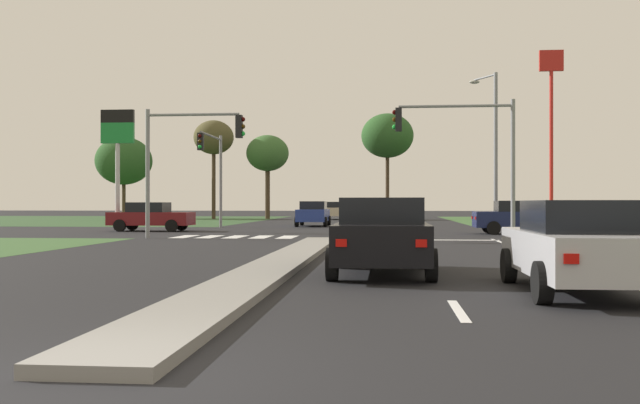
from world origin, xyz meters
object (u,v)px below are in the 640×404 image
traffic_signal_near_right (468,143)px  street_lamp_second (493,143)px  treeline_second (214,138)px  car_black_third (382,235)px  treeline_near (124,161)px  fastfood_pole_sign (551,99)px  pedestrian_at_median (348,209)px  fuel_price_totem (118,142)px  treeline_fourth (387,136)px  street_lamp_near (640,42)px  car_maroon_sixth (151,216)px  treeline_third (268,154)px  car_blue_near (313,213)px  car_silver_fifth (577,246)px  traffic_signal_far_left (213,162)px  traffic_signal_near_left (183,149)px  car_navy_second (520,217)px  car_beige_fourth (335,210)px

traffic_signal_near_right → street_lamp_second: 8.21m
street_lamp_second → treeline_second: treeline_second is taller
car_black_third → street_lamp_second: (5.58, 22.17, 3.80)m
car_black_third → street_lamp_second: street_lamp_second is taller
traffic_signal_near_right → treeline_near: 47.34m
fastfood_pole_sign → treeline_near: (-38.17, 11.07, -3.92)m
pedestrian_at_median → treeline_near: treeline_near is taller
fastfood_pole_sign → fuel_price_totem: fastfood_pole_sign is taller
fuel_price_totem → treeline_fourth: bearing=64.6°
street_lamp_near → pedestrian_at_median: (-7.97, 30.74, -3.80)m
car_maroon_sixth → pedestrian_at_median: bearing=135.0°
treeline_second → treeline_third: size_ratio=1.17×
treeline_near → treeline_second: bearing=-8.8°
car_blue_near → treeline_third: size_ratio=0.55×
car_silver_fifth → traffic_signal_far_left: size_ratio=0.80×
car_blue_near → car_silver_fifth: car_blue_near is taller
traffic_signal_near_left → fuel_price_totem: (-5.84, 7.53, 1.01)m
car_black_third → fuel_price_totem: bearing=123.2°
car_black_third → pedestrian_at_median: size_ratio=2.65×
car_silver_fifth → car_navy_second: bearing=81.8°
car_navy_second → traffic_signal_far_left: 17.77m
car_navy_second → fuel_price_totem: fuel_price_totem is taller
car_black_third → street_lamp_second: bearing=75.9°
car_beige_fourth → car_black_third: bearing=95.3°
treeline_near → traffic_signal_near_left: bearing=-65.6°
car_beige_fourth → traffic_signal_far_left: (-5.44, -23.49, 3.08)m
car_black_third → treeline_second: bearing=107.8°
treeline_third → street_lamp_near: bearing=-71.7°
car_navy_second → treeline_third: 36.30m
car_maroon_sixth → treeline_fourth: (12.59, 30.57, 7.08)m
traffic_signal_far_left → fuel_price_totem: (-4.29, -3.85, 0.87)m
car_silver_fifth → traffic_signal_far_left: 31.49m
street_lamp_second → treeline_fourth: size_ratio=0.82×
traffic_signal_far_left → car_maroon_sixth: bearing=-121.0°
traffic_signal_near_right → pedestrian_at_median: traffic_signal_near_right is taller
treeline_near → treeline_third: size_ratio=1.00×
car_beige_fourth → car_silver_fifth: size_ratio=0.92×
fuel_price_totem → traffic_signal_near_left: bearing=-52.2°
street_lamp_near → traffic_signal_near_left: bearing=136.1°
car_maroon_sixth → treeline_fourth: 33.81m
car_maroon_sixth → street_lamp_second: 18.40m
treeline_near → fuel_price_totem: bearing=-69.5°
car_silver_fifth → fuel_price_totem: bearing=125.5°
car_beige_fourth → street_lamp_second: 29.08m
car_maroon_sixth → treeline_fourth: bearing=157.6°
treeline_second → traffic_signal_near_right: bearing=-61.5°
traffic_signal_near_right → fuel_price_totem: size_ratio=0.88×
car_navy_second → treeline_near: (-31.96, 31.91, 4.79)m
street_lamp_second → fastfood_pole_sign: (7.12, 18.52, 4.91)m
car_black_third → fuel_price_totem: fuel_price_totem is taller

